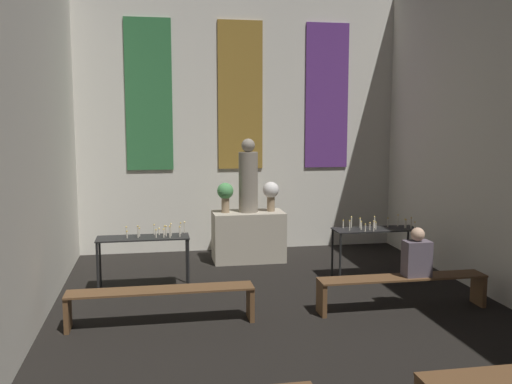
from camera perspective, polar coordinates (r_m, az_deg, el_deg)
wall_back at (r=11.32m, az=-1.63°, el=7.18°), size 6.50×0.16×5.10m
altar at (r=10.55m, az=-0.77°, el=-4.44°), size 1.30×0.70×0.91m
statue at (r=10.38m, az=-0.78°, el=1.35°), size 0.35×0.35×1.34m
flower_vase_left at (r=10.35m, az=-3.09°, el=-0.14°), size 0.30×0.30×0.55m
flower_vase_right at (r=10.49m, az=1.50°, el=-0.03°), size 0.30×0.30×0.55m
candle_rack_left at (r=8.91m, az=-11.11°, el=-5.05°), size 1.40×0.47×1.02m
candle_rack_right at (r=9.60m, az=11.88°, el=-4.18°), size 1.40×0.47×1.02m
pew_back_left at (r=7.47m, az=-9.45°, el=-10.40°), size 2.36×0.36×0.47m
pew_back_right at (r=8.17m, az=14.42°, el=-8.97°), size 2.36×0.36×0.47m
person_seated at (r=8.15m, az=15.79°, el=-6.10°), size 0.36×0.24×0.68m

